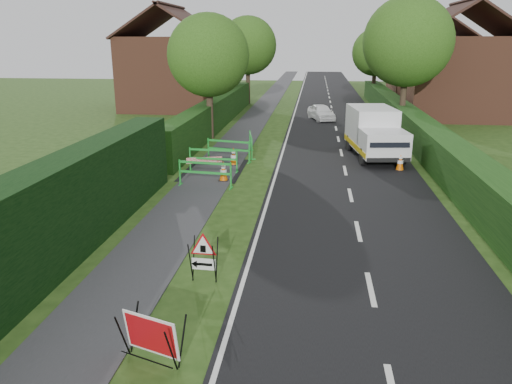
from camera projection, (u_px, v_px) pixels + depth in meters
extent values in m
plane|color=#223F12|center=(253.00, 306.00, 10.34)|extent=(120.00, 120.00, 0.00)
cube|color=black|center=(331.00, 103.00, 43.31)|extent=(6.00, 90.00, 0.02)
cube|color=#2D2D30|center=(268.00, 102.00, 43.92)|extent=(2.00, 90.00, 0.02)
cube|color=black|center=(26.00, 292.00, 10.90)|extent=(1.10, 18.00, 2.50)
cube|color=#14380F|center=(217.00, 126.00, 31.79)|extent=(1.00, 24.00, 1.80)
cube|color=#14380F|center=(421.00, 151.00, 24.82)|extent=(1.20, 50.00, 1.50)
cube|color=brown|center=(173.00, 74.00, 39.14)|extent=(7.00, 7.00, 5.50)
cube|color=#331E19|center=(149.00, 22.00, 38.21)|extent=(4.00, 7.40, 2.58)
cube|color=#331E19|center=(193.00, 22.00, 37.82)|extent=(4.00, 7.40, 2.58)
cube|color=#331E19|center=(170.00, 7.00, 37.70)|extent=(0.25, 7.40, 0.18)
cube|color=brown|center=(457.00, 78.00, 34.91)|extent=(7.00, 7.00, 5.50)
cube|color=#331E19|center=(437.00, 20.00, 33.98)|extent=(4.00, 7.40, 2.58)
cube|color=#331E19|center=(491.00, 20.00, 33.59)|extent=(4.00, 7.40, 2.58)
cube|color=#331E19|center=(466.00, 2.00, 33.47)|extent=(0.25, 7.40, 0.18)
cube|color=brown|center=(429.00, 67.00, 48.10)|extent=(7.00, 7.00, 5.50)
cube|color=#331E19|center=(414.00, 25.00, 47.17)|extent=(4.00, 7.40, 2.58)
cube|color=#331E19|center=(453.00, 25.00, 46.78)|extent=(4.00, 7.40, 2.58)
cube|color=#331E19|center=(435.00, 13.00, 46.65)|extent=(0.25, 7.40, 0.18)
cylinder|color=#2D2116|center=(210.00, 115.00, 27.57)|extent=(0.36, 0.36, 2.62)
sphere|color=#244713|center=(208.00, 55.00, 26.63)|extent=(4.40, 4.40, 4.40)
cylinder|color=#2D2116|center=(402.00, 105.00, 30.09)|extent=(0.36, 0.36, 2.97)
sphere|color=#244713|center=(408.00, 42.00, 29.01)|extent=(5.20, 5.20, 5.20)
cylinder|color=#2D2116|center=(248.00, 87.00, 42.74)|extent=(0.36, 0.36, 2.80)
sphere|color=#244713|center=(248.00, 45.00, 41.73)|extent=(4.80, 4.80, 4.80)
cylinder|color=#2D2116|center=(373.00, 86.00, 45.37)|extent=(0.36, 0.36, 2.45)
sphere|color=#244713|center=(376.00, 52.00, 44.49)|extent=(4.20, 4.20, 4.20)
cylinder|color=black|center=(122.00, 336.00, 8.50)|extent=(0.13, 0.30, 0.87)
cylinder|color=black|center=(135.00, 326.00, 8.78)|extent=(0.13, 0.30, 0.87)
cylinder|color=black|center=(171.00, 351.00, 8.08)|extent=(0.13, 0.30, 0.87)
cylinder|color=black|center=(182.00, 341.00, 8.35)|extent=(0.13, 0.30, 0.87)
cylinder|color=black|center=(147.00, 359.00, 8.36)|extent=(1.02, 0.38, 0.02)
cube|color=white|center=(151.00, 335.00, 8.39)|extent=(1.05, 0.48, 0.76)
cube|color=#AC0B11|center=(151.00, 335.00, 8.38)|extent=(0.95, 0.43, 0.66)
cylinder|color=black|center=(191.00, 263.00, 11.13)|extent=(0.04, 0.31, 1.01)
cylinder|color=black|center=(194.00, 258.00, 11.37)|extent=(0.04, 0.31, 1.01)
cylinder|color=black|center=(214.00, 264.00, 11.05)|extent=(0.04, 0.31, 1.01)
cylinder|color=black|center=(217.00, 260.00, 11.29)|extent=(0.04, 0.31, 1.01)
cube|color=white|center=(204.00, 264.00, 11.21)|extent=(0.56, 0.04, 0.27)
cube|color=black|center=(204.00, 264.00, 11.20)|extent=(0.40, 0.03, 0.06)
cone|color=black|center=(194.00, 264.00, 11.23)|extent=(0.13, 0.17, 0.16)
cube|color=black|center=(203.00, 249.00, 11.08)|extent=(0.13, 0.01, 0.16)
cube|color=silver|center=(371.00, 127.00, 23.82)|extent=(2.29, 3.29, 1.84)
cube|color=silver|center=(383.00, 144.00, 21.70)|extent=(2.15, 2.21, 1.12)
cube|color=black|center=(390.00, 142.00, 20.71)|extent=(1.69, 0.44, 0.52)
cube|color=#DFB60B|center=(354.00, 145.00, 23.16)|extent=(0.64, 4.67, 0.23)
cube|color=#DFB60B|center=(395.00, 145.00, 23.19)|extent=(0.64, 4.67, 0.23)
cube|color=black|center=(388.00, 160.00, 20.95)|extent=(1.86, 0.36, 0.19)
cylinder|color=black|center=(363.00, 157.00, 21.81)|extent=(0.33, 0.78, 0.76)
cylinder|color=black|center=(402.00, 157.00, 21.84)|extent=(0.33, 0.78, 0.76)
cylinder|color=black|center=(349.00, 143.00, 24.74)|extent=(0.33, 0.78, 0.76)
cylinder|color=black|center=(384.00, 143.00, 24.77)|extent=(0.33, 0.78, 0.76)
cube|color=black|center=(400.00, 170.00, 21.06)|extent=(0.38, 0.38, 0.04)
cone|color=#DB5F06|center=(400.00, 161.00, 20.94)|extent=(0.32, 0.32, 0.75)
cylinder|color=white|center=(400.00, 162.00, 20.95)|extent=(0.25, 0.25, 0.14)
cylinder|color=white|center=(401.00, 157.00, 20.90)|extent=(0.17, 0.17, 0.10)
cube|color=black|center=(388.00, 157.00, 23.34)|extent=(0.38, 0.38, 0.04)
cone|color=#DB5F06|center=(389.00, 149.00, 23.22)|extent=(0.32, 0.32, 0.75)
cylinder|color=white|center=(389.00, 150.00, 23.23)|extent=(0.25, 0.25, 0.14)
cylinder|color=white|center=(389.00, 146.00, 23.18)|extent=(0.17, 0.17, 0.10)
cube|color=black|center=(392.00, 147.00, 25.50)|extent=(0.38, 0.38, 0.04)
cone|color=#DB5F06|center=(393.00, 140.00, 25.38)|extent=(0.32, 0.32, 0.75)
cylinder|color=white|center=(393.00, 140.00, 25.39)|extent=(0.25, 0.25, 0.14)
cylinder|color=white|center=(393.00, 137.00, 25.34)|extent=(0.17, 0.17, 0.10)
cube|color=black|center=(224.00, 180.00, 19.50)|extent=(0.38, 0.38, 0.04)
cone|color=#DB5F06|center=(223.00, 171.00, 19.39)|extent=(0.32, 0.32, 0.75)
cylinder|color=white|center=(223.00, 171.00, 19.40)|extent=(0.25, 0.25, 0.14)
cylinder|color=white|center=(223.00, 167.00, 19.35)|extent=(0.17, 0.17, 0.10)
cube|color=black|center=(234.00, 164.00, 21.99)|extent=(0.38, 0.38, 0.04)
cone|color=#DB5F06|center=(234.00, 156.00, 21.88)|extent=(0.32, 0.32, 0.75)
cylinder|color=white|center=(234.00, 157.00, 21.89)|extent=(0.25, 0.25, 0.14)
cylinder|color=white|center=(233.00, 152.00, 21.83)|extent=(0.17, 0.17, 0.10)
cube|color=green|center=(180.00, 172.00, 18.80)|extent=(0.06, 0.06, 1.00)
cube|color=green|center=(231.00, 176.00, 18.35)|extent=(0.06, 0.06, 1.00)
cube|color=green|center=(205.00, 163.00, 18.45)|extent=(1.99, 0.29, 0.08)
cube|color=green|center=(205.00, 173.00, 18.56)|extent=(1.99, 0.29, 0.08)
cube|color=green|center=(181.00, 185.00, 18.94)|extent=(0.10, 0.35, 0.04)
cube|color=green|center=(231.00, 188.00, 18.49)|extent=(0.10, 0.35, 0.04)
cube|color=green|center=(190.00, 159.00, 20.91)|extent=(0.05, 0.05, 1.00)
cube|color=green|center=(237.00, 161.00, 20.57)|extent=(0.05, 0.05, 1.00)
cube|color=green|center=(213.00, 150.00, 20.62)|extent=(2.00, 0.17, 0.08)
cube|color=green|center=(213.00, 159.00, 20.73)|extent=(2.00, 0.17, 0.08)
cube|color=green|center=(191.00, 170.00, 21.05)|extent=(0.08, 0.35, 0.04)
cube|color=green|center=(237.00, 172.00, 20.71)|extent=(0.08, 0.35, 0.04)
cube|color=green|center=(208.00, 149.00, 22.82)|extent=(0.06, 0.06, 1.00)
cube|color=green|center=(249.00, 152.00, 22.18)|extent=(0.06, 0.06, 1.00)
cube|color=green|center=(228.00, 141.00, 22.38)|extent=(1.96, 0.50, 0.08)
cube|color=green|center=(229.00, 149.00, 22.49)|extent=(1.96, 0.50, 0.08)
cube|color=green|center=(209.00, 159.00, 22.96)|extent=(0.14, 0.35, 0.04)
cube|color=green|center=(249.00, 163.00, 22.32)|extent=(0.14, 0.35, 0.04)
cube|color=green|center=(252.00, 149.00, 22.81)|extent=(0.06, 0.06, 1.00)
cube|color=green|center=(250.00, 141.00, 24.72)|extent=(0.06, 0.06, 1.00)
cube|color=green|center=(251.00, 136.00, 23.64)|extent=(0.39, 1.98, 0.08)
cube|color=green|center=(251.00, 144.00, 23.75)|extent=(0.39, 1.98, 0.08)
cube|color=green|center=(252.00, 159.00, 22.95)|extent=(0.36, 0.12, 0.04)
cube|color=green|center=(250.00, 150.00, 24.86)|extent=(0.36, 0.12, 0.04)
cube|color=red|center=(205.00, 170.00, 21.07)|extent=(1.44, 0.50, 0.25)
imported|color=white|center=(321.00, 112.00, 34.20)|extent=(2.16, 3.39, 1.07)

